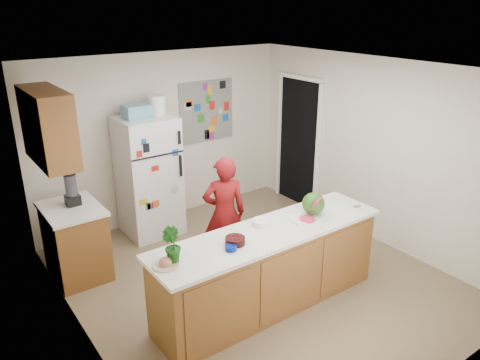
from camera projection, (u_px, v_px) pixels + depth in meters
floor at (255, 279)px, 5.69m from camera, size 4.00×4.50×0.02m
wall_back at (163, 138)px, 6.94m from camera, size 4.00×0.02×2.50m
wall_left at (76, 231)px, 4.14m from camera, size 0.02×4.50×2.50m
wall_right at (374, 151)px, 6.33m from camera, size 0.02×4.50×2.50m
ceiling at (258, 68)px, 4.78m from camera, size 4.00×4.50×0.02m
doorway at (299, 143)px, 7.49m from camera, size 0.03×0.85×2.04m
peninsula_base at (269, 270)px, 5.04m from camera, size 2.60×0.62×0.88m
peninsula_top at (270, 232)px, 4.87m from camera, size 2.68×0.70×0.04m
side_counter_base at (76, 243)px, 5.63m from camera, size 0.60×0.80×0.86m
side_counter_top at (71, 209)px, 5.47m from camera, size 0.64×0.84×0.04m
upper_cabinets at (48, 127)px, 4.99m from camera, size 0.35×1.00×0.80m
refrigerator at (149, 176)px, 6.56m from camera, size 0.75×0.70×1.70m
fridge_top_bin at (137, 111)px, 6.16m from camera, size 0.35×0.28×0.18m
photo_collage at (207, 111)px, 7.23m from camera, size 0.95×0.01×0.95m
person at (224, 214)px, 5.70m from camera, size 0.63×0.53×1.46m
blender_appliance at (71, 190)px, 5.47m from camera, size 0.14×0.14×0.38m
cutting_board at (310, 217)px, 5.17m from camera, size 0.45×0.37×0.01m
watermelon at (313, 204)px, 5.17m from camera, size 0.25×0.25×0.25m
watermelon_slice at (307, 219)px, 5.07m from camera, size 0.16×0.16×0.02m
cherry_bowl at (235, 241)px, 4.59m from camera, size 0.23×0.23×0.07m
white_bowl at (261, 222)px, 4.98m from camera, size 0.24×0.24×0.06m
cobalt_bowl at (231, 248)px, 4.48m from camera, size 0.15×0.15×0.05m
plate at (166, 265)px, 4.22m from camera, size 0.32×0.32×0.02m
paper_towel at (300, 221)px, 5.05m from camera, size 0.18×0.16×0.02m
keys at (357, 206)px, 5.42m from camera, size 0.10×0.06×0.01m
potted_plant at (171, 245)px, 4.23m from camera, size 0.20×0.22×0.33m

